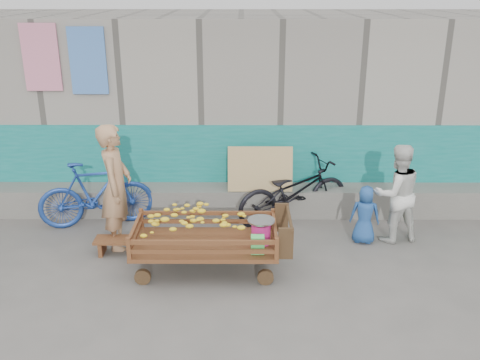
{
  "coord_description": "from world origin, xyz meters",
  "views": [
    {
      "loc": [
        0.02,
        -5.57,
        3.52
      ],
      "look_at": [
        -0.01,
        1.2,
        1.0
      ],
      "focal_mm": 40.0,
      "sensor_mm": 36.0,
      "label": 1
    }
  ],
  "objects_px": {
    "vendor_man": "(116,187)",
    "woman": "(396,193)",
    "bench": "(128,243)",
    "bicycle_dark": "(294,192)",
    "banana_cart": "(202,231)",
    "child": "(365,215)",
    "bicycle_blue": "(96,194)"
  },
  "relations": [
    {
      "from": "bench",
      "to": "bicycle_dark",
      "type": "distance_m",
      "value": 2.6
    },
    {
      "from": "bicycle_blue",
      "to": "woman",
      "type": "bearing_deg",
      "value": -111.21
    },
    {
      "from": "vendor_man",
      "to": "bicycle_dark",
      "type": "xyz_separation_m",
      "value": [
        2.52,
        0.81,
        -0.39
      ]
    },
    {
      "from": "banana_cart",
      "to": "bicycle_dark",
      "type": "distance_m",
      "value": 2.01
    },
    {
      "from": "vendor_man",
      "to": "child",
      "type": "bearing_deg",
      "value": -88.86
    },
    {
      "from": "banana_cart",
      "to": "child",
      "type": "bearing_deg",
      "value": 20.35
    },
    {
      "from": "woman",
      "to": "bicycle_dark",
      "type": "height_order",
      "value": "woman"
    },
    {
      "from": "banana_cart",
      "to": "vendor_man",
      "type": "relative_size",
      "value": 1.13
    },
    {
      "from": "bicycle_blue",
      "to": "banana_cart",
      "type": "bearing_deg",
      "value": -144.22
    },
    {
      "from": "bicycle_blue",
      "to": "bench",
      "type": "bearing_deg",
      "value": -160.14
    },
    {
      "from": "bench",
      "to": "woman",
      "type": "height_order",
      "value": "woman"
    },
    {
      "from": "child",
      "to": "bench",
      "type": "bearing_deg",
      "value": 18.33
    },
    {
      "from": "bicycle_dark",
      "to": "vendor_man",
      "type": "bearing_deg",
      "value": 83.18
    },
    {
      "from": "vendor_man",
      "to": "woman",
      "type": "relative_size",
      "value": 1.23
    },
    {
      "from": "woman",
      "to": "bench",
      "type": "bearing_deg",
      "value": -5.61
    },
    {
      "from": "banana_cart",
      "to": "woman",
      "type": "relative_size",
      "value": 1.39
    },
    {
      "from": "vendor_man",
      "to": "woman",
      "type": "distance_m",
      "value": 3.91
    },
    {
      "from": "woman",
      "to": "bicycle_blue",
      "type": "bearing_deg",
      "value": -18.74
    },
    {
      "from": "bench",
      "to": "bicycle_blue",
      "type": "relative_size",
      "value": 0.53
    },
    {
      "from": "banana_cart",
      "to": "vendor_man",
      "type": "bearing_deg",
      "value": 149.44
    },
    {
      "from": "vendor_man",
      "to": "bicycle_dark",
      "type": "distance_m",
      "value": 2.68
    },
    {
      "from": "woman",
      "to": "bicycle_blue",
      "type": "relative_size",
      "value": 0.84
    },
    {
      "from": "bicycle_dark",
      "to": "bicycle_blue",
      "type": "distance_m",
      "value": 3.0
    },
    {
      "from": "woman",
      "to": "banana_cart",
      "type": "bearing_deg",
      "value": 6.26
    },
    {
      "from": "bicycle_dark",
      "to": "banana_cart",
      "type": "bearing_deg",
      "value": 115.2
    },
    {
      "from": "woman",
      "to": "child",
      "type": "relative_size",
      "value": 1.69
    },
    {
      "from": "child",
      "to": "banana_cart",
      "type": "bearing_deg",
      "value": 32.22
    },
    {
      "from": "child",
      "to": "bicycle_blue",
      "type": "height_order",
      "value": "bicycle_blue"
    },
    {
      "from": "banana_cart",
      "to": "vendor_man",
      "type": "distance_m",
      "value": 1.46
    },
    {
      "from": "banana_cart",
      "to": "vendor_man",
      "type": "height_order",
      "value": "vendor_man"
    },
    {
      "from": "woman",
      "to": "child",
      "type": "height_order",
      "value": "woman"
    },
    {
      "from": "bench",
      "to": "child",
      "type": "relative_size",
      "value": 1.08
    }
  ]
}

